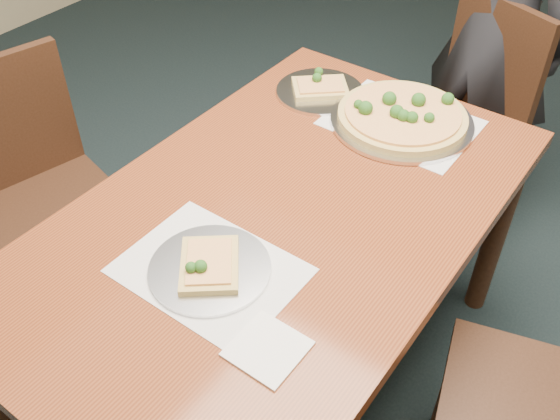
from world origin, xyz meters
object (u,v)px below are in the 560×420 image
Objects in this scene: slice_plate_far at (320,89)px; pizza_pan at (402,116)px; dining_table at (280,236)px; diner at (499,28)px; slice_plate_near at (209,267)px; chair_left at (37,182)px; chair_far at (464,109)px.

pizza_pan is at bearing -0.20° from slice_plate_far.
diner is (0.07, 1.27, 0.11)m from dining_table.
diner is 1.53m from slice_plate_near.
dining_table is at bearing -67.55° from chair_left.
chair_far reaches higher than pizza_pan.
diner reaches higher than slice_plate_far.
pizza_pan is 0.29m from slice_plate_far.
chair_far is at bearing 104.40° from diner.
dining_table is 0.55m from pizza_pan.
slice_plate_far is (-0.22, 0.79, -0.00)m from slice_plate_near.
slice_plate_near is at bearing -91.37° from dining_table.
slice_plate_near is 0.83m from slice_plate_far.
chair_left reaches higher than dining_table.
pizza_pan is at bearing 85.13° from slice_plate_near.
slice_plate_far is (-0.23, 0.53, 0.10)m from dining_table.
chair_left is (-0.94, -1.23, 0.00)m from chair_far.
diner is at bearing 89.27° from pizza_pan.
chair_far is at bearing 86.37° from dining_table.
dining_table is 0.28m from slice_plate_near.
slice_plate_far is (0.64, 0.68, 0.25)m from chair_left.
chair_far is 2.14× the size of pizza_pan.
diner is (0.95, 1.42, 0.25)m from chair_left.
chair_left is 1.18m from pizza_pan.
chair_left is 2.14× the size of pizza_pan.
chair_far and chair_left have the same top height.
pizza_pan is at bearing -41.18° from chair_left.
chair_far is 1.55m from chair_left.
chair_left is 1.72m from diner.
chair_left is 3.25× the size of slice_plate_near.
slice_plate_far is at bearing -30.58° from chair_left.
dining_table is 0.90m from chair_left.
diner is 0.74m from pizza_pan.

